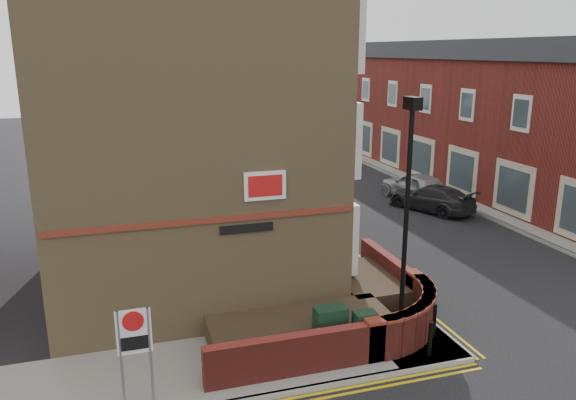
# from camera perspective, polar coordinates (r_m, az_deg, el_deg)

# --- Properties ---
(ground) EXTENTS (120.00, 120.00, 0.00)m
(ground) POSITION_cam_1_polar(r_m,az_deg,el_deg) (13.83, 7.53, -17.80)
(ground) COLOR black
(ground) RESTS_ON ground
(pavement_corner) EXTENTS (13.00, 3.00, 0.12)m
(pavement_corner) POSITION_cam_1_polar(r_m,az_deg,el_deg) (14.18, -8.73, -16.68)
(pavement_corner) COLOR gray
(pavement_corner) RESTS_ON ground
(pavement_main) EXTENTS (2.00, 32.00, 0.12)m
(pavement_main) POSITION_cam_1_polar(r_m,az_deg,el_deg) (28.40, -2.24, -0.15)
(pavement_main) COLOR gray
(pavement_main) RESTS_ON ground
(pavement_far) EXTENTS (4.00, 40.00, 0.12)m
(pavement_far) POSITION_cam_1_polar(r_m,az_deg,el_deg) (30.55, 19.67, 0.06)
(pavement_far) COLOR gray
(pavement_far) RESTS_ON ground
(kerb_main_near) EXTENTS (0.15, 32.00, 0.12)m
(kerb_main_near) POSITION_cam_1_polar(r_m,az_deg,el_deg) (28.67, -0.31, 0.01)
(kerb_main_near) COLOR gray
(kerb_main_near) RESTS_ON ground
(kerb_main_far) EXTENTS (0.15, 40.00, 0.12)m
(kerb_main_far) POSITION_cam_1_polar(r_m,az_deg,el_deg) (29.41, 16.54, -0.24)
(kerb_main_far) COLOR gray
(kerb_main_far) RESTS_ON ground
(yellow_lines_main) EXTENTS (0.28, 32.00, 0.01)m
(yellow_lines_main) POSITION_cam_1_polar(r_m,az_deg,el_deg) (28.75, 0.17, -0.06)
(yellow_lines_main) COLOR gold
(yellow_lines_main) RESTS_ON ground
(corner_building) EXTENTS (8.95, 10.40, 13.60)m
(corner_building) POSITION_cam_1_polar(r_m,az_deg,el_deg) (18.67, -10.58, 10.93)
(corner_building) COLOR #91764D
(corner_building) RESTS_ON ground
(garden_wall) EXTENTS (6.80, 6.00, 1.20)m
(garden_wall) POSITION_cam_1_polar(r_m,az_deg,el_deg) (15.81, 3.66, -13.21)
(garden_wall) COLOR maroon
(garden_wall) RESTS_ON ground
(lamppost) EXTENTS (0.25, 0.50, 6.30)m
(lamppost) POSITION_cam_1_polar(r_m,az_deg,el_deg) (14.07, 11.89, -2.36)
(lamppost) COLOR black
(lamppost) RESTS_ON pavement_corner
(utility_cabinet_large) EXTENTS (0.80, 0.45, 1.20)m
(utility_cabinet_large) POSITION_cam_1_polar(r_m,az_deg,el_deg) (14.39, 4.31, -12.99)
(utility_cabinet_large) COLOR black
(utility_cabinet_large) RESTS_ON pavement_corner
(utility_cabinet_small) EXTENTS (0.55, 0.40, 1.10)m
(utility_cabinet_small) POSITION_cam_1_polar(r_m,az_deg,el_deg) (14.46, 7.78, -13.18)
(utility_cabinet_small) COLOR black
(utility_cabinet_small) RESTS_ON pavement_corner
(bollard_near) EXTENTS (0.11, 0.11, 0.90)m
(bollard_near) POSITION_cam_1_polar(r_m,az_deg,el_deg) (14.70, 14.24, -13.48)
(bollard_near) COLOR black
(bollard_near) RESTS_ON pavement_corner
(bollard_far) EXTENTS (0.11, 0.11, 0.90)m
(bollard_far) POSITION_cam_1_polar(r_m,az_deg,el_deg) (15.59, 14.62, -11.79)
(bollard_far) COLOR black
(bollard_far) RESTS_ON pavement_corner
(zone_sign) EXTENTS (0.72, 0.07, 2.20)m
(zone_sign) POSITION_cam_1_polar(r_m,az_deg,el_deg) (12.43, -15.33, -13.49)
(zone_sign) COLOR slate
(zone_sign) RESTS_ON pavement_corner
(far_terrace) EXTENTS (5.40, 30.40, 8.00)m
(far_terrace) POSITION_cam_1_polar(r_m,az_deg,el_deg) (33.92, 18.29, 8.44)
(far_terrace) COLOR maroon
(far_terrace) RESTS_ON ground
(far_terrace_cream) EXTENTS (5.40, 12.40, 8.00)m
(far_terrace_cream) POSITION_cam_1_polar(r_m,az_deg,el_deg) (52.40, 4.80, 11.18)
(far_terrace_cream) COLOR #BAAF99
(far_terrace_cream) RESTS_ON ground
(tree_near) EXTENTS (3.64, 3.65, 6.70)m
(tree_near) POSITION_cam_1_polar(r_m,az_deg,el_deg) (25.68, -1.20, 8.80)
(tree_near) COLOR #382B1E
(tree_near) RESTS_ON pavement_main
(tree_mid) EXTENTS (4.03, 4.03, 7.42)m
(tree_mid) POSITION_cam_1_polar(r_m,az_deg,el_deg) (33.37, -5.09, 11.02)
(tree_mid) COLOR #382B1E
(tree_mid) RESTS_ON pavement_main
(tree_far) EXTENTS (3.81, 3.81, 7.00)m
(tree_far) POSITION_cam_1_polar(r_m,az_deg,el_deg) (41.23, -7.50, 11.30)
(tree_far) COLOR #382B1E
(tree_far) RESTS_ON pavement_main
(traffic_light_assembly) EXTENTS (0.20, 0.16, 4.20)m
(traffic_light_assembly) POSITION_cam_1_polar(r_m,az_deg,el_deg) (36.57, -5.38, 7.55)
(traffic_light_assembly) COLOR black
(traffic_light_assembly) RESTS_ON pavement_main
(silver_car_near) EXTENTS (2.15, 4.24, 1.33)m
(silver_car_near) POSITION_cam_1_polar(r_m,az_deg,el_deg) (26.92, 2.11, 0.34)
(silver_car_near) COLOR #9FA0A6
(silver_car_near) RESTS_ON ground
(red_car_main) EXTENTS (3.65, 5.19, 1.31)m
(red_car_main) POSITION_cam_1_polar(r_m,az_deg,el_deg) (32.20, 0.07, 2.77)
(red_car_main) COLOR maroon
(red_car_main) RESTS_ON ground
(grey_car_far) EXTENTS (3.33, 4.64, 1.25)m
(grey_car_far) POSITION_cam_1_polar(r_m,az_deg,el_deg) (27.73, 14.37, 0.22)
(grey_car_far) COLOR #27282B
(grey_car_far) RESTS_ON ground
(silver_car_far) EXTENTS (2.13, 4.61, 1.53)m
(silver_car_far) POSITION_cam_1_polar(r_m,az_deg,el_deg) (29.21, 12.92, 1.33)
(silver_car_far) COLOR #9D9FA5
(silver_car_far) RESTS_ON ground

